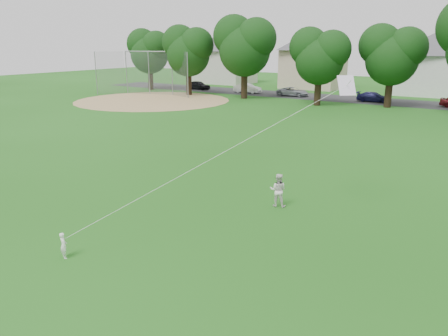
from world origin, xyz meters
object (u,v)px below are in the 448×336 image
Objects in this scene: toddler at (63,245)px; older_boy at (278,190)px; baseball_backstop at (147,73)px; kite at (217,156)px.

older_boy is (3.59, 7.79, 0.28)m from toddler.
baseball_backstop is (-28.90, 34.85, 2.30)m from toddler.
toddler is 0.08× the size of kite.
baseball_backstop is at bearing 136.19° from kite.
toddler is 8.58m from older_boy.
baseball_backstop is at bearing -27.57° from toddler.
baseball_backstop is (-31.81, 30.52, -0.09)m from kite.
toddler is at bearing -50.33° from baseball_backstop.
toddler is at bearing 48.48° from older_boy.
kite reaches higher than older_boy.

